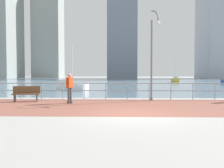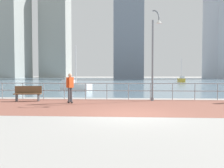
{
  "view_description": "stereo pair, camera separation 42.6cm",
  "coord_description": "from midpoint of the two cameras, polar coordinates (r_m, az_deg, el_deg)",
  "views": [
    {
      "loc": [
        -0.55,
        -9.67,
        1.65
      ],
      "look_at": [
        -0.93,
        3.43,
        1.1
      ],
      "focal_mm": 38.25,
      "sensor_mm": 36.0,
      "label": 1
    },
    {
      "loc": [
        -0.13,
        -9.65,
        1.65
      ],
      "look_at": [
        -0.93,
        3.43,
        1.1
      ],
      "focal_mm": 38.25,
      "sensor_mm": 36.0,
      "label": 2
    }
  ],
  "objects": [
    {
      "name": "sailboat_blue",
      "position": [
        24.0,
        -8.33,
        -0.54
      ],
      "size": [
        3.34,
        2.24,
        4.52
      ],
      "color": "white",
      "rests_on": "ground"
    },
    {
      "name": "harbor_water",
      "position": [
        60.4,
        3.82,
        0.82
      ],
      "size": [
        180.0,
        88.0,
        0.0
      ],
      "primitive_type": "cube",
      "color": "#6B899E",
      "rests_on": "ground"
    },
    {
      "name": "tower_steel",
      "position": [
        88.8,
        4.14,
        15.9
      ],
      "size": [
        10.04,
        15.09,
        46.47
      ],
      "color": "slate",
      "rests_on": "ground"
    },
    {
      "name": "tower_brick",
      "position": [
        111.27,
        -23.21,
        11.76
      ],
      "size": [
        12.44,
        17.51,
        41.92
      ],
      "color": "#939993",
      "rests_on": "ground"
    },
    {
      "name": "lamppost",
      "position": [
        14.83,
        10.91,
        7.81
      ],
      "size": [
        0.58,
        0.73,
        5.53
      ],
      "color": "slate",
      "rests_on": "ground"
    },
    {
      "name": "sailboat_gray",
      "position": [
        50.82,
        16.48,
        0.97
      ],
      "size": [
        1.38,
        3.63,
        4.99
      ],
      "color": "gold",
      "rests_on": "ground"
    },
    {
      "name": "tower_glass",
      "position": [
        118.0,
        -13.23,
        11.79
      ],
      "size": [
        12.47,
        11.74,
        43.76
      ],
      "color": "#939993",
      "rests_on": "ground"
    },
    {
      "name": "waterfront_railing",
      "position": [
        15.41,
        4.76,
        -0.98
      ],
      "size": [
        25.25,
        0.06,
        1.08
      ],
      "color": "#8C99A3",
      "rests_on": "ground"
    },
    {
      "name": "brick_paving",
      "position": [
        12.35,
        5.07,
        -5.27
      ],
      "size": [
        28.0,
        6.28,
        0.01
      ],
      "primitive_type": "cube",
      "color": "#935647",
      "rests_on": "ground"
    },
    {
      "name": "park_bench",
      "position": [
        15.3,
        -18.71,
        -2.12
      ],
      "size": [
        1.65,
        0.7,
        0.92
      ],
      "color": "brown",
      "rests_on": "ground"
    },
    {
      "name": "ground",
      "position": [
        49.69,
        3.89,
        0.49
      ],
      "size": [
        220.0,
        220.0,
        0.0
      ],
      "primitive_type": "plane",
      "color": "#ADAAA5"
    },
    {
      "name": "skateboarder",
      "position": [
        13.63,
        -9.12,
        -0.31
      ],
      "size": [
        0.4,
        0.51,
        1.69
      ],
      "color": "black",
      "rests_on": "ground"
    }
  ]
}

